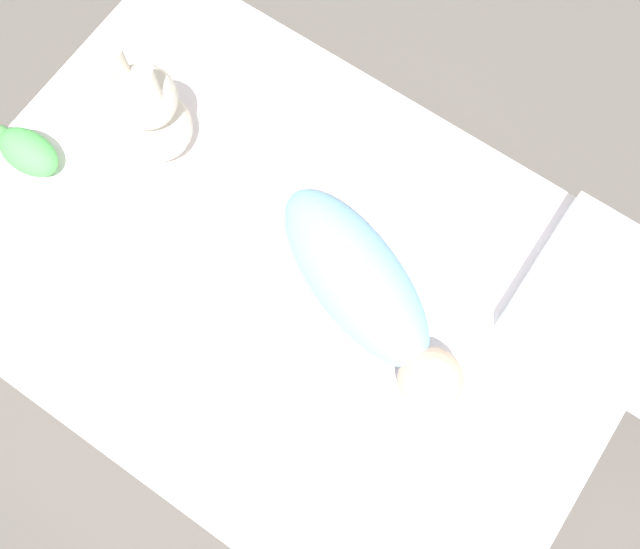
% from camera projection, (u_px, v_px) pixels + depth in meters
% --- Properties ---
extents(ground_plane, '(12.00, 12.00, 0.00)m').
position_uv_depth(ground_plane, '(291.00, 304.00, 1.81)').
color(ground_plane, '#514C47').
extents(bed_mattress, '(1.46, 1.01, 0.23)m').
position_uv_depth(bed_mattress, '(289.00, 291.00, 1.70)').
color(bed_mattress, white).
rests_on(bed_mattress, ground_plane).
extents(swaddled_baby, '(0.54, 0.33, 0.17)m').
position_uv_depth(swaddled_baby, '(365.00, 290.00, 1.50)').
color(swaddled_baby, '#7FB7E5').
rests_on(swaddled_baby, bed_mattress).
extents(pillow, '(0.35, 0.33, 0.08)m').
position_uv_depth(pillow, '(612.00, 304.00, 1.53)').
color(pillow, white).
rests_on(pillow, bed_mattress).
extents(bunny_plush, '(0.15, 0.15, 0.33)m').
position_uv_depth(bunny_plush, '(152.00, 114.00, 1.56)').
color(bunny_plush, beige).
rests_on(bunny_plush, bed_mattress).
extents(turtle_plush, '(0.18, 0.09, 0.09)m').
position_uv_depth(turtle_plush, '(27.00, 151.00, 1.63)').
color(turtle_plush, '#51B756').
rests_on(turtle_plush, bed_mattress).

